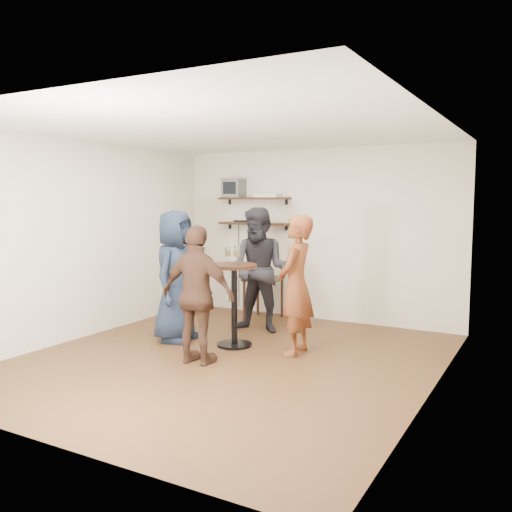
{
  "coord_description": "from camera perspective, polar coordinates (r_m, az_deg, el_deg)",
  "views": [
    {
      "loc": [
        3.22,
        -5.16,
        1.84
      ],
      "look_at": [
        0.13,
        0.4,
        1.17
      ],
      "focal_mm": 38.0,
      "sensor_mm": 36.0,
      "label": 1
    }
  ],
  "objects": [
    {
      "name": "wine_glass_bl",
      "position": [
        6.76,
        -2.11,
        0.3
      ],
      "size": [
        0.06,
        0.06,
        0.19
      ],
      "color": "silver",
      "rests_on": "drinks_table"
    },
    {
      "name": "person_navy",
      "position": [
        7.08,
        -8.46,
        -2.1
      ],
      "size": [
        0.67,
        0.91,
        1.7
      ],
      "primitive_type": "imported",
      "rotation": [
        0.0,
        0.0,
        1.74
      ],
      "color": "#161F31",
      "rests_on": "room"
    },
    {
      "name": "shelf_upper",
      "position": [
        8.63,
        -0.21,
        6.08
      ],
      "size": [
        1.2,
        0.25,
        0.04
      ],
      "primitive_type": "cube",
      "color": "black",
      "rests_on": "room"
    },
    {
      "name": "person_brown",
      "position": [
        6.06,
        -6.14,
        -4.1
      ],
      "size": [
        0.92,
        0.41,
        1.56
      ],
      "primitive_type": "imported",
      "rotation": [
        0.0,
        0.0,
        3.17
      ],
      "color": "#3F271B",
      "rests_on": "room"
    },
    {
      "name": "wine_glass_fl",
      "position": [
        6.69,
        -3.02,
        0.37
      ],
      "size": [
        0.07,
        0.07,
        0.21
      ],
      "color": "silver",
      "rests_on": "drinks_table"
    },
    {
      "name": "shelf_lower",
      "position": [
        8.64,
        -0.21,
        3.43
      ],
      "size": [
        1.2,
        0.25,
        0.04
      ],
      "primitive_type": "cube",
      "color": "black",
      "rests_on": "room"
    },
    {
      "name": "room",
      "position": [
        6.1,
        -2.91,
        0.94
      ],
      "size": [
        4.58,
        5.08,
        2.68
      ],
      "color": "#472D16",
      "rests_on": "ground"
    },
    {
      "name": "wine_glass_fr",
      "position": [
        6.62,
        -1.97,
        0.31
      ],
      "size": [
        0.07,
        0.07,
        0.21
      ],
      "color": "silver",
      "rests_on": "drinks_table"
    },
    {
      "name": "radio",
      "position": [
        8.61,
        0.19,
        3.87
      ],
      "size": [
        0.22,
        0.1,
        0.1
      ],
      "primitive_type": "cube",
      "color": "black",
      "rests_on": "shelf_lower"
    },
    {
      "name": "wine_glass_br",
      "position": [
        6.69,
        -2.1,
        0.42
      ],
      "size": [
        0.07,
        0.07,
        0.22
      ],
      "color": "silver",
      "rests_on": "drinks_table"
    },
    {
      "name": "person_dark",
      "position": [
        7.47,
        0.45,
        -1.5
      ],
      "size": [
        0.9,
        0.73,
        1.73
      ],
      "primitive_type": "imported",
      "rotation": [
        0.0,
        0.0,
        0.09
      ],
      "color": "black",
      "rests_on": "room"
    },
    {
      "name": "power_strip",
      "position": [
        8.81,
        -1.48,
        3.69
      ],
      "size": [
        0.3,
        0.05,
        0.03
      ],
      "primitive_type": "cube",
      "color": "black",
      "rests_on": "shelf_lower"
    },
    {
      "name": "side_table",
      "position": [
        8.33,
        0.78,
        -2.98
      ],
      "size": [
        0.62,
        0.62,
        0.65
      ],
      "rotation": [
        0.0,
        0.0,
        0.16
      ],
      "color": "black",
      "rests_on": "room"
    },
    {
      "name": "person_plaid",
      "position": [
        6.42,
        4.23,
        -3.06
      ],
      "size": [
        0.45,
        0.64,
        1.66
      ],
      "primitive_type": "imported",
      "rotation": [
        0.0,
        0.0,
        -1.49
      ],
      "color": "red",
      "rests_on": "room"
    },
    {
      "name": "crt_monitor",
      "position": [
        8.82,
        -2.3,
        7.16
      ],
      "size": [
        0.32,
        0.3,
        0.3
      ],
      "primitive_type": "cube",
      "color": "#59595B",
      "rests_on": "shelf_upper"
    },
    {
      "name": "vase_lilies",
      "position": [
        8.27,
        0.77,
        -0.21
      ],
      "size": [
        0.19,
        0.19,
        0.94
      ],
      "rotation": [
        0.0,
        0.0,
        0.16
      ],
      "color": "white",
      "rests_on": "side_table"
    },
    {
      "name": "drinks_table",
      "position": [
        6.76,
        -2.3,
        -3.98
      ],
      "size": [
        0.57,
        0.57,
        1.04
      ],
      "color": "black",
      "rests_on": "room"
    },
    {
      "name": "dvd_deck",
      "position": [
        8.51,
        1.27,
        6.4
      ],
      "size": [
        0.4,
        0.24,
        0.06
      ],
      "primitive_type": "cube",
      "color": "silver",
      "rests_on": "shelf_upper"
    }
  ]
}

